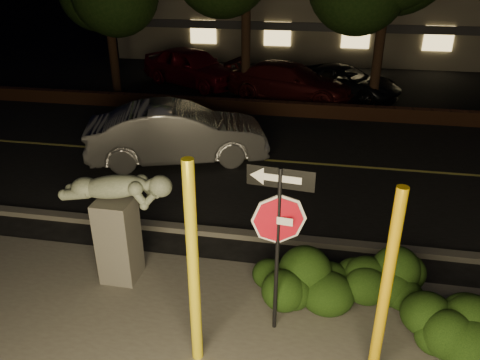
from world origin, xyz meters
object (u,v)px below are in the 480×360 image
(parked_car_dark, at_px, (344,82))
(parked_car_darkred, at_px, (290,82))
(sculpture, at_px, (117,215))
(silver_sedan, at_px, (178,133))
(yellow_pole_right, at_px, (385,292))
(yellow_pole_left, at_px, (193,269))
(signpost, at_px, (279,220))
(parked_car_red, at_px, (192,67))

(parked_car_dark, bearing_deg, parked_car_darkred, 134.63)
(sculpture, distance_m, silver_sedan, 5.47)
(sculpture, bearing_deg, parked_car_dark, 73.02)
(yellow_pole_right, height_order, parked_car_dark, yellow_pole_right)
(yellow_pole_left, relative_size, yellow_pole_right, 1.07)
(yellow_pole_left, xyz_separation_m, signpost, (1.03, 0.80, 0.39))
(yellow_pole_left, xyz_separation_m, parked_car_red, (-4.38, 15.31, -0.74))
(yellow_pole_right, xyz_separation_m, signpost, (-1.45, 0.70, 0.49))
(yellow_pole_right, distance_m, parked_car_darkred, 13.81)
(parked_car_darkred, bearing_deg, sculpture, -173.71)
(parked_car_dark, bearing_deg, parked_car_red, 106.86)
(parked_car_red, bearing_deg, sculpture, -139.67)
(yellow_pole_left, relative_size, parked_car_dark, 0.69)
(signpost, xyz_separation_m, silver_sedan, (-3.48, 6.18, -1.16))
(signpost, relative_size, parked_car_dark, 0.60)
(yellow_pole_left, bearing_deg, parked_car_red, 105.98)
(signpost, bearing_deg, parked_car_dark, 91.53)
(yellow_pole_left, distance_m, parked_car_red, 15.94)
(yellow_pole_left, height_order, sculpture, yellow_pole_left)
(parked_car_dark, bearing_deg, yellow_pole_left, -165.01)
(parked_car_red, bearing_deg, parked_car_darkred, -79.95)
(yellow_pole_left, distance_m, sculpture, 2.42)
(parked_car_red, xyz_separation_m, parked_car_dark, (6.63, -0.81, -0.20))
(silver_sedan, distance_m, parked_car_dark, 8.86)
(signpost, distance_m, sculpture, 3.02)
(parked_car_red, bearing_deg, yellow_pole_left, -134.32)
(yellow_pole_right, bearing_deg, silver_sedan, 125.66)
(yellow_pole_left, bearing_deg, silver_sedan, 109.33)
(silver_sedan, xyz_separation_m, parked_car_red, (-1.93, 8.32, 0.02))
(parked_car_darkred, relative_size, parked_car_dark, 1.11)
(parked_car_dark, bearing_deg, signpost, -161.27)
(parked_car_dark, bearing_deg, yellow_pole_right, -155.26)
(sculpture, distance_m, parked_car_dark, 13.56)
(parked_car_darkred, bearing_deg, parked_car_dark, -53.79)
(parked_car_red, relative_size, parked_car_darkred, 0.96)
(yellow_pole_left, height_order, silver_sedan, yellow_pole_left)
(sculpture, bearing_deg, parked_car_darkred, 81.35)
(yellow_pole_right, bearing_deg, parked_car_dark, 90.96)
(parked_car_red, height_order, parked_car_darkred, parked_car_red)
(sculpture, height_order, parked_car_red, sculpture)
(signpost, height_order, sculpture, signpost)
(yellow_pole_right, distance_m, parked_car_dark, 14.42)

